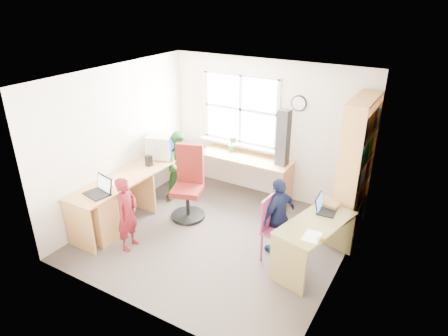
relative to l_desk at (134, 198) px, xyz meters
name	(u,v)px	position (x,y,z in m)	size (l,w,h in m)	color
room	(219,161)	(1.32, 0.38, 0.76)	(3.64, 3.44, 2.44)	#413933
l_desk	(134,198)	(0.00, 0.00, 0.00)	(2.38, 2.95, 0.75)	tan
right_desk	(315,235)	(2.78, 0.36, 0.05)	(0.83, 1.30, 0.69)	olive
bookshelf	(355,172)	(2.96, 1.47, 0.55)	(0.30, 1.02, 2.10)	tan
swivel_chair	(189,187)	(0.59, 0.63, 0.06)	(0.70, 0.70, 1.19)	black
wooden_chair	(275,226)	(2.25, 0.29, 0.04)	(0.42, 0.42, 0.92)	#8B2E58
crt_monitor	(161,146)	(-0.18, 0.94, 0.50)	(0.51, 0.48, 0.41)	silver
laptop_left	(100,190)	(-0.11, -0.54, 0.35)	(0.41, 0.37, 0.25)	black
laptop_right	(324,207)	(2.77, 0.69, 0.29)	(0.28, 0.33, 0.22)	black
speaker_a	(149,161)	(-0.14, 0.56, 0.38)	(0.11, 0.11, 0.18)	black
speaker_b	(167,151)	(-0.14, 1.06, 0.38)	(0.11, 0.11, 0.17)	black
cd_tower	(283,138)	(1.73, 1.71, 0.76)	(0.20, 0.18, 0.94)	black
game_box	(330,203)	(2.79, 0.90, 0.26)	(0.30, 0.30, 0.05)	red
paper_a	(118,182)	(-0.16, -0.15, 0.30)	(0.27, 0.33, 0.00)	white
paper_b	(312,236)	(2.84, 0.02, 0.24)	(0.20, 0.28, 0.00)	white
potted_plant	(232,144)	(0.75, 1.78, 0.44)	(0.16, 0.13, 0.29)	#296835
person_red	(127,214)	(0.36, -0.53, 0.09)	(0.40, 0.26, 1.10)	maroon
person_green	(181,165)	(0.13, 1.08, 0.16)	(0.60, 0.47, 1.23)	#2A6A2D
person_navy	(278,216)	(2.22, 0.46, 0.11)	(0.66, 0.28, 1.13)	#151E42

